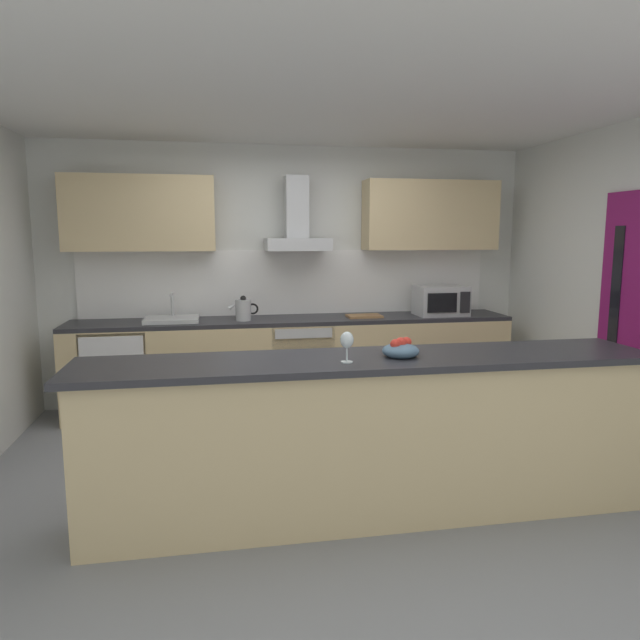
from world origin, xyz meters
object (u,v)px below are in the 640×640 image
(sink, at_px, (172,319))
(kettle, at_px, (243,310))
(oven, at_px, (299,362))
(refrigerator, at_px, (118,373))
(microwave, at_px, (441,301))
(range_hood, at_px, (297,227))
(chopping_board, at_px, (364,316))
(fruit_bowl, at_px, (401,350))
(wine_glass, at_px, (347,341))

(sink, relative_size, kettle, 1.73)
(oven, bearing_deg, kettle, -176.45)
(refrigerator, distance_m, kettle, 1.31)
(microwave, xyz_separation_m, sink, (-2.67, 0.04, -0.12))
(oven, bearing_deg, microwave, -1.10)
(sink, bearing_deg, range_hood, 5.58)
(microwave, distance_m, chopping_board, 0.81)
(fruit_bowl, height_order, chopping_board, fruit_bowl)
(sink, relative_size, wine_glass, 2.81)
(oven, xyz_separation_m, kettle, (-0.54, -0.03, 0.55))
(range_hood, bearing_deg, sink, -174.42)
(wine_glass, relative_size, chopping_board, 0.52)
(wine_glass, bearing_deg, refrigerator, 124.49)
(microwave, height_order, chopping_board, microwave)
(microwave, relative_size, kettle, 1.73)
(oven, relative_size, microwave, 1.60)
(microwave, relative_size, chopping_board, 1.47)
(microwave, bearing_deg, chopping_board, 179.70)
(chopping_board, bearing_deg, oven, 177.92)
(fruit_bowl, distance_m, chopping_board, 2.31)
(refrigerator, relative_size, chopping_board, 2.50)
(kettle, xyz_separation_m, range_hood, (0.54, 0.16, 0.78))
(wine_glass, distance_m, fruit_bowl, 0.37)
(kettle, xyz_separation_m, fruit_bowl, (0.82, -2.27, 0.03))
(refrigerator, xyz_separation_m, wine_glass, (1.64, -2.39, 0.69))
(microwave, bearing_deg, fruit_bowl, -117.46)
(refrigerator, height_order, fruit_bowl, fruit_bowl)
(range_hood, relative_size, wine_glass, 4.05)
(microwave, xyz_separation_m, chopping_board, (-0.80, 0.00, -0.14))
(oven, height_order, range_hood, range_hood)
(microwave, height_order, sink, microwave)
(range_hood, distance_m, fruit_bowl, 2.56)
(oven, bearing_deg, chopping_board, -2.08)
(kettle, height_order, chopping_board, kettle)
(sink, height_order, fruit_bowl, sink)
(wine_glass, bearing_deg, range_hood, 88.24)
(oven, height_order, kettle, kettle)
(refrigerator, relative_size, fruit_bowl, 3.86)
(oven, xyz_separation_m, microwave, (1.45, -0.03, 0.59))
(kettle, relative_size, fruit_bowl, 1.31)
(refrigerator, distance_m, wine_glass, 2.98)
(range_hood, xyz_separation_m, fruit_bowl, (0.27, -2.43, -0.75))
(chopping_board, bearing_deg, microwave, -0.30)
(kettle, xyz_separation_m, wine_glass, (0.47, -2.36, 0.11))
(sink, relative_size, fruit_bowl, 2.27)
(kettle, bearing_deg, range_hood, 16.73)
(chopping_board, bearing_deg, sink, 178.93)
(chopping_board, bearing_deg, refrigerator, 179.49)
(refrigerator, height_order, sink, sink)
(kettle, distance_m, wine_glass, 2.41)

